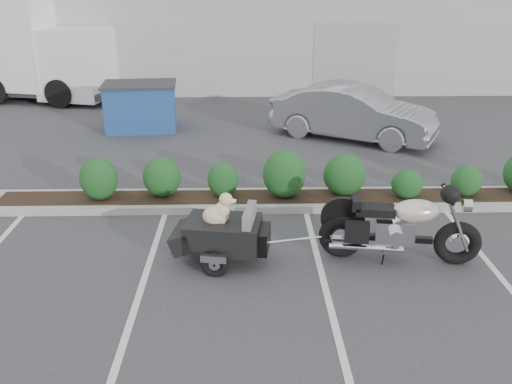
{
  "coord_description": "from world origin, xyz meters",
  "views": [
    {
      "loc": [
        0.04,
        -7.68,
        4.32
      ],
      "look_at": [
        0.22,
        1.0,
        0.75
      ],
      "focal_mm": 38.0,
      "sensor_mm": 36.0,
      "label": 1
    }
  ],
  "objects_px": {
    "pet_trailer": "(222,233)",
    "delivery_truck": "(15,51)",
    "motorcycle": "(400,228)",
    "sedan": "(353,113)",
    "dumpster": "(141,106)"
  },
  "relations": [
    {
      "from": "sedan",
      "to": "dumpster",
      "type": "relative_size",
      "value": 2.03
    },
    {
      "from": "motorcycle",
      "to": "sedan",
      "type": "height_order",
      "value": "same"
    },
    {
      "from": "pet_trailer",
      "to": "delivery_truck",
      "type": "height_order",
      "value": "delivery_truck"
    },
    {
      "from": "pet_trailer",
      "to": "motorcycle",
      "type": "bearing_deg",
      "value": 8.13
    },
    {
      "from": "sedan",
      "to": "pet_trailer",
      "type": "bearing_deg",
      "value": -177.11
    },
    {
      "from": "motorcycle",
      "to": "pet_trailer",
      "type": "bearing_deg",
      "value": -171.87
    },
    {
      "from": "pet_trailer",
      "to": "dumpster",
      "type": "height_order",
      "value": "dumpster"
    },
    {
      "from": "pet_trailer",
      "to": "delivery_truck",
      "type": "relative_size",
      "value": 0.26
    },
    {
      "from": "sedan",
      "to": "delivery_truck",
      "type": "distance_m",
      "value": 12.4
    },
    {
      "from": "motorcycle",
      "to": "sedan",
      "type": "xyz_separation_m",
      "value": [
        0.54,
        6.77,
        0.14
      ]
    },
    {
      "from": "delivery_truck",
      "to": "motorcycle",
      "type": "bearing_deg",
      "value": -35.52
    },
    {
      "from": "pet_trailer",
      "to": "delivery_truck",
      "type": "distance_m",
      "value": 14.53
    },
    {
      "from": "pet_trailer",
      "to": "dumpster",
      "type": "distance_m",
      "value": 8.24
    },
    {
      "from": "motorcycle",
      "to": "delivery_truck",
      "type": "xyz_separation_m",
      "value": [
        -10.55,
        12.26,
        1.05
      ]
    },
    {
      "from": "sedan",
      "to": "dumpster",
      "type": "xyz_separation_m",
      "value": [
        -5.95,
        1.07,
        -0.04
      ]
    }
  ]
}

